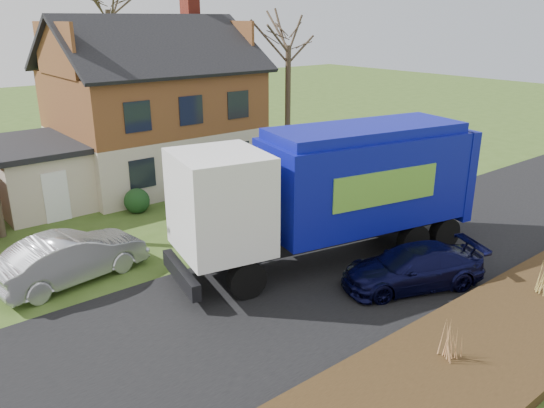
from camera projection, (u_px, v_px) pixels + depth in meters
ground at (310, 287)px, 16.54m from camera, size 120.00×120.00×0.00m
road at (310, 287)px, 16.54m from camera, size 80.00×7.00×0.02m
mulch_verge at (461, 365)px, 12.59m from camera, size 80.00×3.50×0.30m
main_house at (144, 101)px, 26.31m from camera, size 12.95×8.95×9.26m
garbage_truck at (336, 185)px, 17.77m from camera, size 11.02×4.89×4.57m
silver_sedan at (71, 257)px, 16.78m from camera, size 4.96×2.35×1.57m
navy_wagon at (412, 267)px, 16.42m from camera, size 4.84×3.41×1.30m
tree_front_east at (289, 24)px, 27.35m from camera, size 3.39×3.39×9.42m
grass_clump_mid at (451, 339)px, 12.46m from camera, size 0.37×0.30×1.03m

